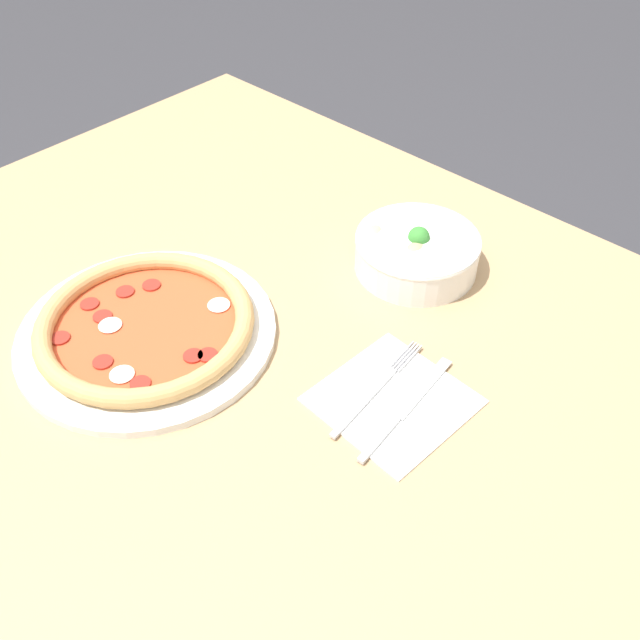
% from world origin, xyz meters
% --- Properties ---
extents(ground_plane, '(8.00, 8.00, 0.00)m').
position_xyz_m(ground_plane, '(0.00, 0.00, 0.00)').
color(ground_plane, '#333338').
extents(dining_table, '(1.31, 1.07, 0.75)m').
position_xyz_m(dining_table, '(0.00, 0.00, 0.66)').
color(dining_table, tan).
rests_on(dining_table, ground_plane).
extents(pizza, '(0.35, 0.35, 0.04)m').
position_xyz_m(pizza, '(-0.10, -0.10, 0.77)').
color(pizza, white).
rests_on(pizza, dining_table).
extents(bowl, '(0.19, 0.19, 0.07)m').
position_xyz_m(bowl, '(0.07, 0.27, 0.79)').
color(bowl, white).
rests_on(bowl, dining_table).
extents(napkin, '(0.18, 0.18, 0.00)m').
position_xyz_m(napkin, '(0.21, 0.04, 0.76)').
color(napkin, white).
rests_on(napkin, dining_table).
extents(fork, '(0.03, 0.19, 0.00)m').
position_xyz_m(fork, '(0.19, 0.04, 0.76)').
color(fork, silver).
rests_on(fork, napkin).
extents(knife, '(0.03, 0.20, 0.01)m').
position_xyz_m(knife, '(0.24, 0.03, 0.76)').
color(knife, silver).
rests_on(knife, napkin).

